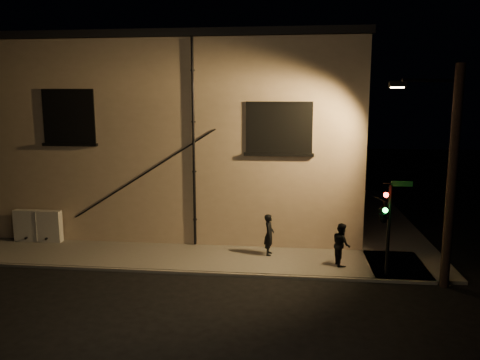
# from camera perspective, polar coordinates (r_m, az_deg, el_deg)

# --- Properties ---
(ground) EXTENTS (90.00, 90.00, 0.00)m
(ground) POSITION_cam_1_polar(r_m,az_deg,el_deg) (16.70, -1.39, -11.52)
(ground) COLOR black
(sidewalk) EXTENTS (21.00, 16.00, 0.12)m
(sidewalk) POSITION_cam_1_polar(r_m,az_deg,el_deg) (20.71, 3.66, -7.12)
(sidewalk) COLOR #615C57
(sidewalk) RESTS_ON ground
(building) EXTENTS (16.20, 12.23, 8.80)m
(building) POSITION_cam_1_polar(r_m,az_deg,el_deg) (25.01, -5.46, 5.88)
(building) COLOR tan
(building) RESTS_ON ground
(utility_cabinet) EXTENTS (2.05, 0.34, 1.35)m
(utility_cabinet) POSITION_cam_1_polar(r_m,az_deg,el_deg) (21.68, -23.40, -5.14)
(utility_cabinet) COLOR beige
(utility_cabinet) RESTS_ON sidewalk
(pedestrian_a) EXTENTS (0.41, 0.60, 1.60)m
(pedestrian_a) POSITION_cam_1_polar(r_m,az_deg,el_deg) (18.22, 3.57, -6.66)
(pedestrian_a) COLOR black
(pedestrian_a) RESTS_ON sidewalk
(pedestrian_b) EXTENTS (0.73, 0.86, 1.56)m
(pedestrian_b) POSITION_cam_1_polar(r_m,az_deg,el_deg) (17.48, 12.26, -7.65)
(pedestrian_b) COLOR black
(pedestrian_b) RESTS_ON sidewalk
(traffic_signal) EXTENTS (1.33, 1.93, 3.27)m
(traffic_signal) POSITION_cam_1_polar(r_m,az_deg,el_deg) (16.44, 17.15, -3.85)
(traffic_signal) COLOR black
(traffic_signal) RESTS_ON sidewalk
(streetlamp_pole) EXTENTS (2.02, 1.39, 7.17)m
(streetlamp_pole) POSITION_cam_1_polar(r_m,az_deg,el_deg) (16.23, 24.09, 0.93)
(streetlamp_pole) COLOR black
(streetlamp_pole) RESTS_ON ground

